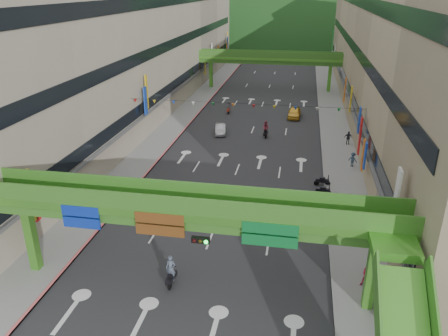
% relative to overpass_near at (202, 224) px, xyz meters
% --- Properties ---
extents(road_slab, '(18.00, 140.00, 0.02)m').
position_rel_overpass_near_xyz_m(road_slab, '(-0.93, 44.62, -5.20)').
color(road_slab, '#28282B').
rests_on(road_slab, ground).
extents(sidewalk_left, '(4.00, 140.00, 0.15)m').
position_rel_overpass_near_xyz_m(sidewalk_left, '(-11.93, 44.62, -5.13)').
color(sidewalk_left, gray).
rests_on(sidewalk_left, ground).
extents(sidewalk_right, '(4.00, 140.00, 0.15)m').
position_rel_overpass_near_xyz_m(sidewalk_right, '(10.07, 44.62, -5.13)').
color(sidewalk_right, gray).
rests_on(sidewalk_right, ground).
extents(curb_left, '(0.20, 140.00, 0.18)m').
position_rel_overpass_near_xyz_m(curb_left, '(-10.03, 44.62, -5.12)').
color(curb_left, '#CC5959').
rests_on(curb_left, ground).
extents(curb_right, '(0.20, 140.00, 0.18)m').
position_rel_overpass_near_xyz_m(curb_right, '(8.17, 44.62, -5.12)').
color(curb_right, gray).
rests_on(curb_right, ground).
extents(building_row_left, '(12.80, 95.00, 19.00)m').
position_rel_overpass_near_xyz_m(building_row_left, '(-19.86, 44.62, 4.25)').
color(building_row_left, '#9E937F').
rests_on(building_row_left, ground).
extents(building_row_right, '(12.80, 95.00, 19.00)m').
position_rel_overpass_near_xyz_m(building_row_right, '(18.00, 44.62, 4.25)').
color(building_row_right, gray).
rests_on(building_row_right, ground).
extents(overpass_near, '(28.00, 12.27, 7.10)m').
position_rel_overpass_near_xyz_m(overpass_near, '(0.00, 0.00, 0.00)').
color(overpass_near, '#4C9E2D').
rests_on(overpass_near, ground).
extents(overpass_far, '(28.00, 2.20, 7.10)m').
position_rel_overpass_near_xyz_m(overpass_far, '(-0.93, 59.62, 0.20)').
color(overpass_far, '#4C9E2D').
rests_on(overpass_far, ground).
extents(hill_left, '(168.00, 140.00, 112.00)m').
position_rel_overpass_near_xyz_m(hill_left, '(-15.93, 154.62, -5.21)').
color(hill_left, '#1C4419').
rests_on(hill_left, ground).
extents(hill_right, '(208.00, 176.00, 128.00)m').
position_rel_overpass_near_xyz_m(hill_right, '(24.07, 174.62, -5.21)').
color(hill_right, '#1C4419').
rests_on(hill_right, ground).
extents(bunting_string, '(26.00, 0.36, 0.47)m').
position_rel_overpass_near_xyz_m(bunting_string, '(-0.93, 24.62, 0.75)').
color(bunting_string, black).
rests_on(bunting_string, ground).
extents(scooter_rider_near, '(0.70, 1.60, 2.17)m').
position_rel_overpass_near_xyz_m(scooter_rider_near, '(-2.31, 0.73, -4.18)').
color(scooter_rider_near, black).
rests_on(scooter_rider_near, ground).
extents(scooter_rider_mid, '(0.98, 1.60, 2.17)m').
position_rel_overpass_near_xyz_m(scooter_rider_mid, '(1.07, 31.84, -4.08)').
color(scooter_rider_mid, black).
rests_on(scooter_rider_mid, ground).
extents(scooter_rider_left, '(1.09, 1.60, 2.19)m').
position_rel_overpass_near_xyz_m(scooter_rider_left, '(-7.84, 9.45, -4.10)').
color(scooter_rider_left, '#96979E').
rests_on(scooter_rider_left, ground).
extents(scooter_rider_far, '(0.77, 1.60, 1.85)m').
position_rel_overpass_near_xyz_m(scooter_rider_far, '(-5.53, 42.17, -4.29)').
color(scooter_rider_far, maroon).
rests_on(scooter_rider_far, ground).
extents(parked_scooter_row, '(1.60, 9.35, 1.08)m').
position_rel_overpass_near_xyz_m(parked_scooter_row, '(7.87, 13.70, -4.68)').
color(parked_scooter_row, black).
rests_on(parked_scooter_row, ground).
extents(car_silver, '(1.95, 3.96, 1.25)m').
position_rel_overpass_near_xyz_m(car_silver, '(-4.95, 32.30, -4.58)').
color(car_silver, '#B1B2BA').
rests_on(car_silver, ground).
extents(car_yellow, '(1.98, 4.55, 1.53)m').
position_rel_overpass_near_xyz_m(car_yellow, '(4.42, 41.63, -4.44)').
color(car_yellow, gold).
rests_on(car_yellow, ground).
extents(pedestrian_red, '(0.93, 0.77, 1.75)m').
position_rel_overpass_near_xyz_m(pedestrian_red, '(10.31, 2.62, -4.33)').
color(pedestrian_red, '#CB254A').
rests_on(pedestrian_red, ground).
extents(pedestrian_dark, '(0.99, 0.46, 1.64)m').
position_rel_overpass_near_xyz_m(pedestrian_dark, '(11.27, 30.63, -4.38)').
color(pedestrian_dark, '#212329').
rests_on(pedestrian_dark, ground).
extents(pedestrian_blue, '(0.87, 0.79, 1.57)m').
position_rel_overpass_near_xyz_m(pedestrian_blue, '(11.18, 23.40, -4.42)').
color(pedestrian_blue, '#293A50').
rests_on(pedestrian_blue, ground).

